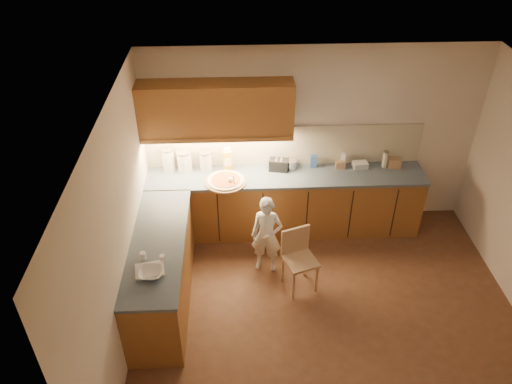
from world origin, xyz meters
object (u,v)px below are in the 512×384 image
oil_jug (228,160)px  toaster (279,165)px  pizza_on_board (226,181)px  wooden_chair (298,255)px  child (267,235)px

oil_jug → toaster: oil_jug is taller
pizza_on_board → oil_jug: (0.03, 0.31, 0.13)m
pizza_on_board → oil_jug: bearing=85.2°
pizza_on_board → toaster: (0.72, 0.28, 0.06)m
pizza_on_board → oil_jug: 0.34m
pizza_on_board → wooden_chair: 1.38m
child → pizza_on_board: bearing=139.8°
toaster → pizza_on_board: bearing=-147.2°
child → wooden_chair: (0.37, -0.31, -0.07)m
oil_jug → wooden_chair: bearing=-56.4°
child → toaster: toaster is taller
pizza_on_board → toaster: 0.77m
child → toaster: 1.06m
oil_jug → pizza_on_board: bearing=-94.8°
child → wooden_chair: bearing=-28.3°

